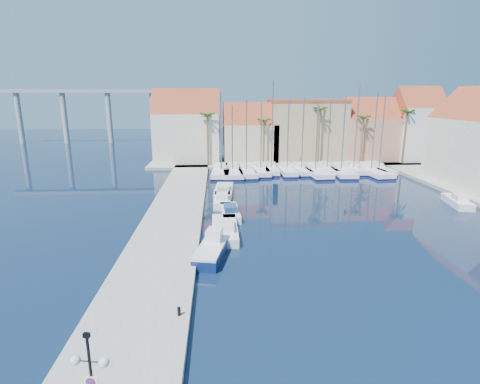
# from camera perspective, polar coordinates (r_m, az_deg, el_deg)

# --- Properties ---
(ground) EXTENTS (260.00, 260.00, 0.00)m
(ground) POSITION_cam_1_polar(r_m,az_deg,el_deg) (28.20, 5.80, -12.05)
(ground) COLOR black
(ground) RESTS_ON ground
(quay_west) EXTENTS (6.00, 77.00, 0.50)m
(quay_west) POSITION_cam_1_polar(r_m,az_deg,el_deg) (40.59, -9.96, -3.46)
(quay_west) COLOR gray
(quay_west) RESTS_ON ground
(shore_north) EXTENTS (54.00, 16.00, 0.50)m
(shore_north) POSITION_cam_1_polar(r_m,az_deg,el_deg) (75.30, 7.56, 4.82)
(shore_north) COLOR gray
(shore_north) RESTS_ON ground
(lamp_post) EXTENTS (1.41, 0.56, 4.19)m
(lamp_post) POSITION_cam_1_polar(r_m,az_deg,el_deg) (15.39, -21.85, -23.71)
(lamp_post) COLOR black
(lamp_post) RESTS_ON quay_west
(bollard) EXTENTS (0.20, 0.20, 0.50)m
(bollard) POSITION_cam_1_polar(r_m,az_deg,el_deg) (22.39, -9.27, -17.52)
(bollard) COLOR black
(bollard) RESTS_ON quay_west
(fishing_boat) EXTENTS (3.00, 5.91, 1.98)m
(fishing_boat) POSITION_cam_1_polar(r_m,az_deg,el_deg) (30.41, -4.27, -8.63)
(fishing_boat) COLOR #0E1E53
(fishing_boat) RESTS_ON ground
(motorboat_west_0) EXTENTS (2.35, 7.32, 1.40)m
(motorboat_west_0) POSITION_cam_1_polar(r_m,az_deg,el_deg) (35.07, -2.36, -5.67)
(motorboat_west_0) COLOR white
(motorboat_west_0) RESTS_ON ground
(motorboat_west_1) EXTENTS (2.14, 5.83, 1.40)m
(motorboat_west_1) POSITION_cam_1_polar(r_m,az_deg,el_deg) (40.18, -1.53, -3.05)
(motorboat_west_1) COLOR white
(motorboat_west_1) RESTS_ON ground
(motorboat_west_2) EXTENTS (2.14, 6.15, 1.40)m
(motorboat_west_2) POSITION_cam_1_polar(r_m,az_deg,el_deg) (44.97, -2.72, -1.16)
(motorboat_west_2) COLOR white
(motorboat_west_2) RESTS_ON ground
(motorboat_west_3) EXTENTS (2.75, 7.15, 1.40)m
(motorboat_west_3) POSITION_cam_1_polar(r_m,az_deg,el_deg) (49.48, -2.48, 0.28)
(motorboat_west_3) COLOR white
(motorboat_west_3) RESTS_ON ground
(motorboat_east_1) EXTENTS (2.82, 5.73, 1.40)m
(motorboat_east_1) POSITION_cam_1_polar(r_m,az_deg,el_deg) (51.18, 30.23, -1.22)
(motorboat_east_1) COLOR white
(motorboat_east_1) RESTS_ON ground
(sailboat_0) EXTENTS (3.55, 10.85, 13.25)m
(sailboat_0) POSITION_cam_1_polar(r_m,az_deg,el_deg) (61.95, -2.84, 3.21)
(sailboat_0) COLOR white
(sailboat_0) RESTS_ON ground
(sailboat_1) EXTENTS (3.19, 11.58, 11.25)m
(sailboat_1) POSITION_cam_1_polar(r_m,az_deg,el_deg) (62.20, -1.19, 3.24)
(sailboat_1) COLOR white
(sailboat_1) RESTS_ON ground
(sailboat_2) EXTENTS (3.18, 10.26, 12.02)m
(sailboat_2) POSITION_cam_1_polar(r_m,az_deg,el_deg) (61.98, 0.90, 3.22)
(sailboat_2) COLOR white
(sailboat_2) RESTS_ON ground
(sailboat_3) EXTENTS (2.61, 9.79, 11.53)m
(sailboat_3) POSITION_cam_1_polar(r_m,az_deg,el_deg) (63.12, 3.10, 3.40)
(sailboat_3) COLOR white
(sailboat_3) RESTS_ON ground
(sailboat_4) EXTENTS (2.77, 8.51, 15.00)m
(sailboat_4) POSITION_cam_1_polar(r_m,az_deg,el_deg) (63.62, 4.78, 3.54)
(sailboat_4) COLOR white
(sailboat_4) RESTS_ON ground
(sailboat_5) EXTENTS (2.43, 9.05, 12.18)m
(sailboat_5) POSITION_cam_1_polar(r_m,az_deg,el_deg) (63.34, 7.08, 3.37)
(sailboat_5) COLOR white
(sailboat_5) RESTS_ON ground
(sailboat_6) EXTENTS (2.79, 8.55, 12.28)m
(sailboat_6) POSITION_cam_1_polar(r_m,az_deg,el_deg) (64.03, 9.20, 3.43)
(sailboat_6) COLOR white
(sailboat_6) RESTS_ON ground
(sailboat_7) EXTENTS (3.70, 11.63, 11.66)m
(sailboat_7) POSITION_cam_1_polar(r_m,az_deg,el_deg) (63.51, 11.20, 3.20)
(sailboat_7) COLOR white
(sailboat_7) RESTS_ON ground
(sailboat_8) EXTENTS (2.60, 8.54, 11.90)m
(sailboat_8) POSITION_cam_1_polar(r_m,az_deg,el_deg) (65.51, 12.98, 3.48)
(sailboat_8) COLOR white
(sailboat_8) RESTS_ON ground
(sailboat_9) EXTENTS (3.41, 11.19, 12.57)m
(sailboat_9) POSITION_cam_1_polar(r_m,az_deg,el_deg) (64.67, 14.97, 3.19)
(sailboat_9) COLOR white
(sailboat_9) RESTS_ON ground
(sailboat_10) EXTENTS (2.30, 8.58, 14.28)m
(sailboat_10) POSITION_cam_1_polar(r_m,az_deg,el_deg) (66.64, 16.77, 3.46)
(sailboat_10) COLOR white
(sailboat_10) RESTS_ON ground
(sailboat_11) EXTENTS (4.03, 11.90, 13.22)m
(sailboat_11) POSITION_cam_1_polar(r_m,az_deg,el_deg) (66.34, 19.08, 3.17)
(sailboat_11) COLOR white
(sailboat_11) RESTS_ON ground
(sailboat_12) EXTENTS (3.14, 9.25, 12.70)m
(sailboat_12) POSITION_cam_1_polar(r_m,az_deg,el_deg) (68.01, 20.18, 3.36)
(sailboat_12) COLOR white
(sailboat_12) RESTS_ON ground
(building_0) EXTENTS (12.30, 9.00, 13.50)m
(building_0) POSITION_cam_1_polar(r_m,az_deg,el_deg) (72.39, -8.07, 9.44)
(building_0) COLOR beige
(building_0) RESTS_ON shore_north
(building_1) EXTENTS (10.30, 8.00, 11.00)m
(building_1) POSITION_cam_1_polar(r_m,az_deg,el_deg) (72.55, 1.56, 8.61)
(building_1) COLOR beige
(building_1) RESTS_ON shore_north
(building_2) EXTENTS (14.20, 10.20, 11.50)m
(building_2) POSITION_cam_1_polar(r_m,az_deg,el_deg) (75.20, 9.99, 9.34)
(building_2) COLOR tan
(building_2) RESTS_ON shore_north
(building_3) EXTENTS (10.30, 8.00, 12.00)m
(building_3) POSITION_cam_1_polar(r_m,az_deg,el_deg) (77.94, 18.86, 8.67)
(building_3) COLOR tan
(building_3) RESTS_ON shore_north
(building_4) EXTENTS (8.30, 8.00, 14.00)m
(building_4) POSITION_cam_1_polar(r_m,az_deg,el_deg) (80.78, 25.19, 9.05)
(building_4) COLOR white
(building_4) RESTS_ON shore_north
(palm_0) EXTENTS (2.60, 2.60, 10.15)m
(palm_0) POSITION_cam_1_polar(r_m,az_deg,el_deg) (67.02, -5.00, 11.33)
(palm_0) COLOR brown
(palm_0) RESTS_ON shore_north
(palm_1) EXTENTS (2.60, 2.60, 9.15)m
(palm_1) POSITION_cam_1_polar(r_m,az_deg,el_deg) (67.57, 3.67, 10.58)
(palm_1) COLOR brown
(palm_1) RESTS_ON shore_north
(palm_2) EXTENTS (2.60, 2.60, 11.15)m
(palm_2) POSITION_cam_1_polar(r_m,az_deg,el_deg) (69.42, 12.10, 11.95)
(palm_2) COLOR brown
(palm_2) RESTS_ON shore_north
(palm_3) EXTENTS (2.60, 2.60, 9.65)m
(palm_3) POSITION_cam_1_polar(r_m,az_deg,el_deg) (72.00, 18.29, 10.51)
(palm_3) COLOR brown
(palm_3) RESTS_ON shore_north
(palm_4) EXTENTS (2.60, 2.60, 10.65)m
(palm_4) POSITION_cam_1_polar(r_m,az_deg,el_deg) (75.25, 24.12, 10.85)
(palm_4) COLOR brown
(palm_4) RESTS_ON shore_north
(viaduct) EXTENTS (48.00, 2.20, 14.45)m
(viaduct) POSITION_cam_1_polar(r_m,az_deg,el_deg) (112.45, -21.98, 12.15)
(viaduct) COLOR #9E9E99
(viaduct) RESTS_ON ground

